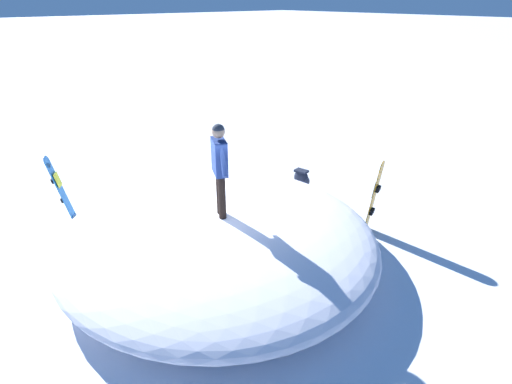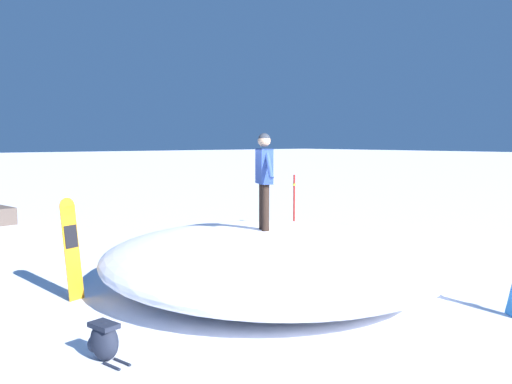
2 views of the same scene
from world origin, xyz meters
name	(u,v)px [view 1 (image 1 of 2)]	position (x,y,z in m)	size (l,w,h in m)	color
ground	(207,246)	(0.00, 0.00, 0.00)	(240.00, 240.00, 0.00)	white
snow_mound	(217,234)	(-0.02, -0.43, 0.50)	(6.49, 6.14, 1.01)	white
snowboarder_standing	(220,162)	(-0.01, -0.60, 2.10)	(0.54, 1.00, 1.80)	black
snowboard_primary_upright	(375,196)	(3.13, -1.90, 0.89)	(0.35, 0.29, 1.72)	orange
snowboard_secondary_upright	(58,186)	(-1.83, 3.33, 0.80)	(0.46, 0.44, 1.56)	#2672BF
backpack_near	(302,178)	(3.76, 0.81, 0.24)	(0.36, 0.67, 0.48)	#1E2333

